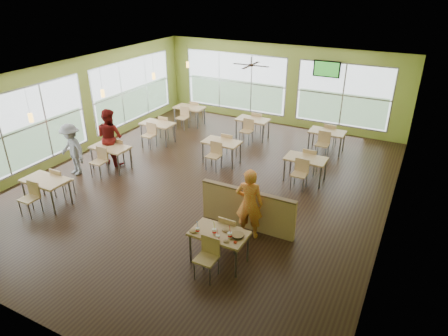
{
  "coord_description": "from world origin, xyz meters",
  "views": [
    {
      "loc": [
        5.26,
        -9.08,
        5.6
      ],
      "look_at": [
        0.89,
        -0.64,
        0.98
      ],
      "focal_mm": 32.0,
      "sensor_mm": 36.0,
      "label": 1
    }
  ],
  "objects": [
    {
      "name": "cup_blue",
      "position": [
        1.61,
        -3.21,
        0.81
      ],
      "size": [
        0.09,
        0.09,
        0.31
      ],
      "color": "white",
      "rests_on": "main_table"
    },
    {
      "name": "main_table",
      "position": [
        2.0,
        -3.0,
        0.63
      ],
      "size": [
        1.22,
        1.52,
        0.87
      ],
      "color": "#DCAB76",
      "rests_on": "floor"
    },
    {
      "name": "cup_yellow",
      "position": [
        1.95,
        -3.1,
        0.82
      ],
      "size": [
        0.1,
        0.1,
        0.35
      ],
      "color": "white",
      "rests_on": "main_table"
    },
    {
      "name": "man_plaid",
      "position": [
        2.16,
        -1.83,
        0.87
      ],
      "size": [
        0.71,
        0.54,
        1.75
      ],
      "primitive_type": "imported",
      "rotation": [
        0.0,
        0.0,
        3.35
      ],
      "color": "#E84719",
      "rests_on": "floor"
    },
    {
      "name": "ceiling_fan",
      "position": [
        -0.0,
        3.0,
        2.95
      ],
      "size": [
        1.25,
        1.25,
        0.29
      ],
      "color": "#2D2119",
      "rests_on": "ceiling"
    },
    {
      "name": "room",
      "position": [
        0.0,
        0.0,
        1.6
      ],
      "size": [
        12.0,
        12.04,
        3.2
      ],
      "color": "black",
      "rests_on": "ground"
    },
    {
      "name": "wrapper_mid",
      "position": [
        2.1,
        -2.88,
        0.77
      ],
      "size": [
        0.19,
        0.17,
        0.05
      ],
      "primitive_type": "ellipsoid",
      "rotation": [
        0.0,
        0.0,
        0.05
      ],
      "color": "#AA8152",
      "rests_on": "main_table"
    },
    {
      "name": "half_wall_divider",
      "position": [
        2.0,
        -1.55,
        0.52
      ],
      "size": [
        2.4,
        0.14,
        1.04
      ],
      "color": "#DCAB76",
      "rests_on": "floor"
    },
    {
      "name": "cup_red_near",
      "position": [
        2.1,
        -3.25,
        0.81
      ],
      "size": [
        0.09,
        0.09,
        0.31
      ],
      "color": "white",
      "rests_on": "main_table"
    },
    {
      "name": "cup_red_far",
      "position": [
        2.29,
        -3.07,
        0.82
      ],
      "size": [
        0.1,
        0.1,
        0.35
      ],
      "color": "white",
      "rests_on": "main_table"
    },
    {
      "name": "ketchup_cup",
      "position": [
        2.46,
        -3.16,
        0.76
      ],
      "size": [
        0.07,
        0.07,
        0.03
      ],
      "primitive_type": "cylinder",
      "color": "#A31E02",
      "rests_on": "main_table"
    },
    {
      "name": "patron_maroon",
      "position": [
        -3.47,
        -0.17,
        0.92
      ],
      "size": [
        0.94,
        0.76,
        1.85
      ],
      "primitive_type": "imported",
      "rotation": [
        0.0,
        0.0,
        3.08
      ],
      "color": "#63120F",
      "rests_on": "floor"
    },
    {
      "name": "dining_tables",
      "position": [
        -1.05,
        1.71,
        0.63
      ],
      "size": [
        6.92,
        8.72,
        0.87
      ],
      "color": "#DCAB76",
      "rests_on": "floor"
    },
    {
      "name": "food_basket",
      "position": [
        2.41,
        -2.96,
        0.79
      ],
      "size": [
        0.27,
        0.27,
        0.06
      ],
      "color": "black",
      "rests_on": "main_table"
    },
    {
      "name": "window_bays",
      "position": [
        -2.65,
        3.08,
        1.48
      ],
      "size": [
        9.24,
        10.24,
        2.38
      ],
      "color": "white",
      "rests_on": "room"
    },
    {
      "name": "wrapper_left",
      "position": [
        1.51,
        -3.23,
        0.77
      ],
      "size": [
        0.21,
        0.2,
        0.04
      ],
      "primitive_type": "ellipsoid",
      "rotation": [
        0.0,
        0.0,
        -0.37
      ],
      "color": "#AA8152",
      "rests_on": "main_table"
    },
    {
      "name": "patron_grey",
      "position": [
        -3.95,
        -1.32,
        0.82
      ],
      "size": [
        1.16,
        0.81,
        1.63
      ],
      "primitive_type": "imported",
      "rotation": [
        0.0,
        0.0,
        -0.21
      ],
      "color": "slate",
      "rests_on": "floor"
    },
    {
      "name": "tv_backwall",
      "position": [
        1.8,
        5.9,
        2.45
      ],
      "size": [
        1.0,
        0.07,
        0.6
      ],
      "color": "black",
      "rests_on": "wall_back"
    },
    {
      "name": "wrapper_right",
      "position": [
        2.28,
        -3.22,
        0.77
      ],
      "size": [
        0.16,
        0.15,
        0.03
      ],
      "primitive_type": "ellipsoid",
      "rotation": [
        0.0,
        0.0,
        -0.37
      ],
      "color": "#AA8152",
      "rests_on": "main_table"
    },
    {
      "name": "pendant_lights",
      "position": [
        -3.2,
        0.68,
        2.45
      ],
      "size": [
        0.11,
        7.31,
        0.86
      ],
      "color": "#2D2119",
      "rests_on": "ceiling"
    }
  ]
}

